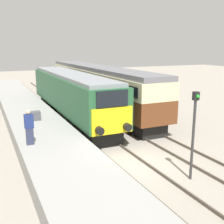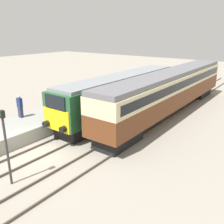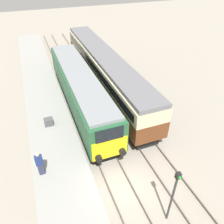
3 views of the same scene
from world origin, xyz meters
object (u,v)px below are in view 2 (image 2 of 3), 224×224
at_px(person_on_platform, 20,106).
at_px(signal_post, 6,142).
at_px(locomotive, 122,93).
at_px(passenger_carriage, 171,88).
at_px(luggage_crate, 74,102).

height_order(person_on_platform, signal_post, signal_post).
distance_m(locomotive, signal_post, 12.67).
bearing_deg(signal_post, passenger_carriage, 83.76).
xyz_separation_m(locomotive, signal_post, (1.70, -12.56, 0.22)).
bearing_deg(person_on_platform, luggage_crate, 77.35).
height_order(signal_post, luggage_crate, signal_post).
xyz_separation_m(signal_post, luggage_crate, (-5.09, 9.69, -1.08)).
bearing_deg(person_on_platform, passenger_carriage, 53.54).
relative_size(person_on_platform, luggage_crate, 2.58).
bearing_deg(person_on_platform, locomotive, 59.77).
distance_m(locomotive, person_on_platform, 8.86).
bearing_deg(signal_post, luggage_crate, 117.69).
bearing_deg(person_on_platform, signal_post, -38.52).
relative_size(person_on_platform, signal_post, 0.46).
xyz_separation_m(locomotive, person_on_platform, (-4.46, -7.65, -0.26)).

